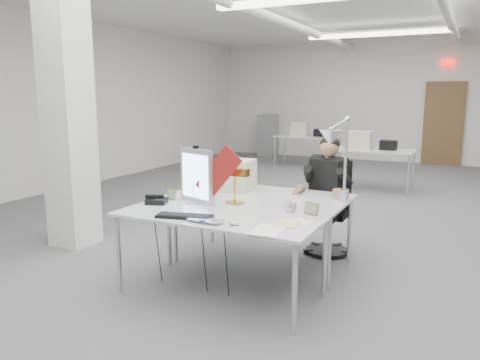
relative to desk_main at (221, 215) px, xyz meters
The scene contains 23 objects.
room_shell 2.80m from the desk_main, 89.21° to the left, with size 10.04×14.04×3.24m.
desk_main is the anchor object (origin of this frame).
desk_second 0.90m from the desk_main, 90.00° to the left, with size 1.80×0.90×0.03m, color silver.
bg_desk_a 5.50m from the desk_main, 87.92° to the left, with size 1.60×0.80×0.03m, color silver.
bg_desk_b 7.91m from the desk_main, 103.16° to the left, with size 1.60×0.80×0.03m, color silver.
filing_cabinet 9.80m from the desk_main, 110.93° to the left, with size 0.45×0.55×1.20m, color gray.
office_chair 1.62m from the desk_main, 70.31° to the left, with size 0.51×0.51×1.04m, color black, non-canonical shape.
seated_person 1.56m from the desk_main, 69.69° to the left, with size 0.47×0.59×0.88m, color black, non-canonical shape.
monitor 0.56m from the desk_main, 147.15° to the left, with size 0.42×0.04×0.52m, color silver.
pennant 0.43m from the desk_main, 123.26° to the left, with size 0.52×0.01×0.21m, color maroon.
keyboard 0.33m from the desk_main, 128.79° to the right, with size 0.48×0.16×0.02m, color black.
laptop 0.36m from the desk_main, 85.34° to the right, with size 0.30×0.19×0.02m, color silver.
mouse 0.40m from the desk_main, 45.45° to the right, with size 0.09×0.06×0.04m, color silver.
bankers_lamp 0.44m from the desk_main, 99.63° to the left, with size 0.28×0.11×0.32m, color gold, non-canonical shape.
desk_phone 0.74m from the desk_main, behind, with size 0.19×0.17×0.05m, color black.
picture_frame_left 0.76m from the desk_main, 159.46° to the left, with size 0.13×0.01×0.11m, color #A88E48.
picture_frame_right 0.80m from the desk_main, 23.67° to the left, with size 0.14×0.01×0.11m, color olive.
desk_clock 0.63m from the desk_main, 30.43° to the left, with size 0.11×0.11×0.03m, color #A3A4A7.
paper_stack_a 0.65m from the desk_main, 27.09° to the right, with size 0.23×0.33×0.01m, color white.
paper_stack_b 0.64m from the desk_main, ahead, with size 0.19×0.26×0.01m, color #E6DB89.
paper_stack_c 0.73m from the desk_main, ahead, with size 0.19×0.13×0.01m, color white.
beige_monitor 1.05m from the desk_main, 109.31° to the left, with size 0.35×0.33×0.33m, color beige.
architect_lamp 1.20m from the desk_main, 39.51° to the left, with size 0.25×0.74×0.95m, color silver, non-canonical shape.
Camera 1 is at (1.95, -5.99, 1.79)m, focal length 35.00 mm.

